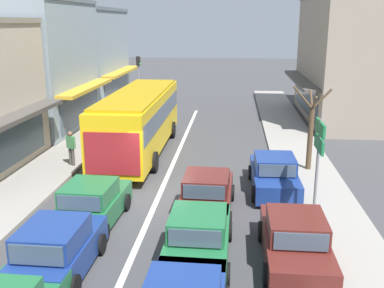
{
  "coord_description": "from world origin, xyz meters",
  "views": [
    {
      "loc": [
        2.86,
        -16.03,
        6.65
      ],
      "look_at": [
        0.99,
        3.83,
        1.2
      ],
      "focal_mm": 42.0,
      "sensor_mm": 36.0,
      "label": 1
    }
  ],
  "objects": [
    {
      "name": "shopfront_far_end",
      "position": [
        -10.18,
        20.17,
        3.84
      ],
      "size": [
        7.9,
        9.25,
        7.7
      ],
      "color": "#84939E",
      "rests_on": "ground"
    },
    {
      "name": "ground_plane",
      "position": [
        0.0,
        0.0,
        0.0
      ],
      "size": [
        140.0,
        140.0,
        0.0
      ],
      "primitive_type": "plane",
      "color": "#3F3F42"
    },
    {
      "name": "hatchback_adjacent_lane_trail",
      "position": [
        -1.78,
        -5.53,
        0.71
      ],
      "size": [
        1.85,
        3.72,
        1.54
      ],
      "color": "navy",
      "rests_on": "ground"
    },
    {
      "name": "directional_road_sign",
      "position": [
        5.7,
        -1.44,
        2.7
      ],
      "size": [
        0.1,
        1.4,
        3.6
      ],
      "color": "gray",
      "rests_on": "ground"
    },
    {
      "name": "pedestrian_far_walker",
      "position": [
        -4.77,
        10.63,
        1.07
      ],
      "size": [
        0.63,
        0.47,
        1.63
      ],
      "color": "#232838",
      "rests_on": "sidewalk_left"
    },
    {
      "name": "sedan_queue_gap_filler",
      "position": [
        -1.85,
        -2.39,
        0.66
      ],
      "size": [
        2.02,
        4.27,
        1.47
      ],
      "color": "#1E6638",
      "rests_on": "ground"
    },
    {
      "name": "sedan_adjacent_lane_lead",
      "position": [
        1.97,
        -1.09,
        0.66
      ],
      "size": [
        1.99,
        4.25,
        1.47
      ],
      "color": "#561E19",
      "rests_on": "ground"
    },
    {
      "name": "pedestrian_with_handbag_near",
      "position": [
        -4.65,
        7.44,
        1.07
      ],
      "size": [
        0.5,
        0.6,
        1.63
      ],
      "color": "#4C4742",
      "rests_on": "sidewalk_left"
    },
    {
      "name": "building_right_far",
      "position": [
        11.48,
        16.03,
        4.24
      ],
      "size": [
        8.18,
        12.0,
        8.5
      ],
      "color": "gray",
      "rests_on": "ground"
    },
    {
      "name": "street_tree_right",
      "position": [
        6.33,
        3.98,
        1.86
      ],
      "size": [
        1.7,
        1.68,
        3.93
      ],
      "color": "brown",
      "rests_on": "ground"
    },
    {
      "name": "city_bus",
      "position": [
        -1.94,
        6.16,
        1.88
      ],
      "size": [
        2.79,
        10.87,
        3.23
      ],
      "color": "yellow",
      "rests_on": "ground"
    },
    {
      "name": "pedestrian_browsing_midblock",
      "position": [
        -4.62,
        3.41,
        1.07
      ],
      "size": [
        0.52,
        0.36,
        1.63
      ],
      "color": "#4C4742",
      "rests_on": "sidewalk_left"
    },
    {
      "name": "lane_centre_line",
      "position": [
        0.0,
        4.0,
        0.0
      ],
      "size": [
        0.2,
        28.0,
        0.01
      ],
      "primitive_type": "cube",
      "color": "silver",
      "rests_on": "ground"
    },
    {
      "name": "sidewalk_left",
      "position": [
        -6.8,
        6.0,
        0.07
      ],
      "size": [
        5.2,
        44.0,
        0.14
      ],
      "primitive_type": "cube",
      "color": "gray",
      "rests_on": "ground"
    },
    {
      "name": "shopfront_mid_block",
      "position": [
        -10.18,
        10.92,
        4.0
      ],
      "size": [
        8.07,
        8.58,
        8.01
      ],
      "color": "#84939E",
      "rests_on": "ground"
    },
    {
      "name": "traffic_light_downstreet",
      "position": [
        -4.22,
        16.87,
        2.85
      ],
      "size": [
        0.33,
        0.24,
        4.2
      ],
      "color": "gray",
      "rests_on": "ground"
    },
    {
      "name": "parked_sedan_kerb_front",
      "position": [
        4.68,
        -4.33,
        0.66
      ],
      "size": [
        1.9,
        4.2,
        1.47
      ],
      "color": "#561E19",
      "rests_on": "ground"
    },
    {
      "name": "parked_sedan_kerb_second",
      "position": [
        4.56,
        1.39,
        0.66
      ],
      "size": [
        1.97,
        4.24,
        1.47
      ],
      "color": "navy",
      "rests_on": "ground"
    },
    {
      "name": "sedan_behind_bus_near",
      "position": [
        1.94,
        -4.39,
        0.66
      ],
      "size": [
        1.94,
        4.22,
        1.47
      ],
      "color": "#1E6638",
      "rests_on": "ground"
    },
    {
      "name": "kerb_right",
      "position": [
        6.2,
        6.0,
        0.06
      ],
      "size": [
        2.8,
        44.0,
        0.12
      ],
      "primitive_type": "cube",
      "color": "gray",
      "rests_on": "ground"
    }
  ]
}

